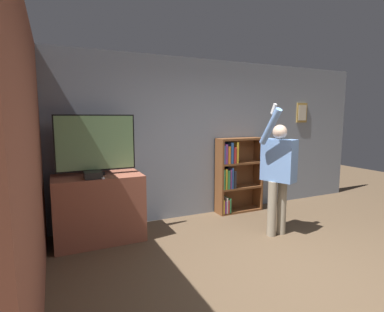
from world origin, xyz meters
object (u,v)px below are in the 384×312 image
Objects in this scene: television at (96,144)px; bookshelf at (235,174)px; game_console at (93,175)px; person at (279,169)px.

television is 0.78× the size of bookshelf.
person is (2.47, -0.72, 0.01)m from game_console.
game_console is 2.57m from person.
television is 0.56× the size of person.
bookshelf is 1.21m from person.
bookshelf is 0.71× the size of person.
television reaches higher than game_console.
television is 0.45m from game_console.
person is (2.39, -0.94, -0.37)m from television.
person reaches higher than television.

